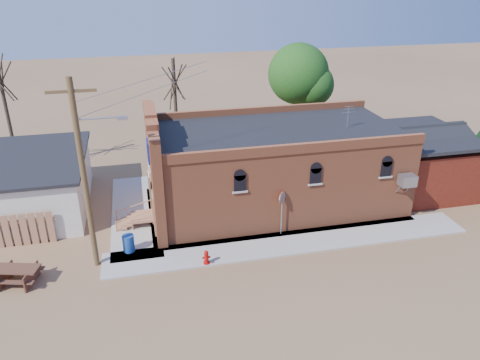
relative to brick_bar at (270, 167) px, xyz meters
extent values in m
plane|color=brown|center=(-1.64, -5.49, -2.34)|extent=(120.00, 120.00, 0.00)
cube|color=#9E9991|center=(-0.14, -4.59, -2.30)|extent=(19.00, 2.20, 0.08)
cube|color=#9E9991|center=(-7.94, 0.51, -2.30)|extent=(2.60, 10.00, 0.08)
cube|color=#AF5A35|center=(0.36, 0.01, -0.09)|extent=(14.00, 7.00, 4.50)
cube|color=black|center=(0.36, 0.01, 2.21)|extent=(13.80, 6.80, 0.12)
cube|color=#AF5A35|center=(-6.64, 0.01, 0.56)|extent=(0.50, 7.40, 5.80)
cube|color=navy|center=(-6.94, -1.19, 1.66)|extent=(0.08, 1.10, 1.56)
cube|color=gray|center=(6.46, -3.94, 0.26)|extent=(0.85, 0.65, 0.60)
cube|color=#53180E|center=(9.86, 0.01, -0.74)|extent=(5.00, 6.00, 3.20)
cylinder|color=#4D371F|center=(-9.84, -4.29, 2.16)|extent=(0.26, 0.26, 9.00)
cube|color=#4D371F|center=(-9.84, -4.29, 6.06)|extent=(2.00, 0.12, 0.12)
cylinder|color=gray|center=(-8.94, -4.29, 4.86)|extent=(1.80, 0.08, 0.08)
cube|color=gray|center=(-7.94, -4.29, 4.81)|extent=(0.45, 0.22, 0.14)
cylinder|color=#433626|center=(-4.64, 7.51, 1.41)|extent=(0.24, 0.24, 7.50)
cylinder|color=#433626|center=(-15.64, 8.51, 1.66)|extent=(0.24, 0.24, 8.00)
cylinder|color=#433626|center=(4.36, 8.01, 0.81)|extent=(0.28, 0.28, 6.30)
sphere|color=#194F16|center=(4.36, 8.01, 3.61)|extent=(4.40, 4.40, 4.40)
cylinder|color=#A60B09|center=(-4.73, -5.49, -2.23)|extent=(0.36, 0.36, 0.06)
cylinder|color=#A60B09|center=(-4.73, -5.49, -1.94)|extent=(0.25, 0.25, 0.53)
sphere|color=#A60B09|center=(-4.73, -5.49, -1.66)|extent=(0.21, 0.21, 0.21)
cylinder|color=#A60B09|center=(-4.73, -5.63, -1.93)|extent=(0.12, 0.13, 0.10)
cylinder|color=#A60B09|center=(-4.87, -5.49, -1.93)|extent=(0.13, 0.12, 0.10)
cylinder|color=#A60B09|center=(-4.60, -5.49, -1.93)|extent=(0.13, 0.12, 0.10)
cylinder|color=gray|center=(-0.45, -3.69, -1.13)|extent=(0.08, 0.08, 2.26)
cylinder|color=gray|center=(-0.45, -3.71, -0.11)|extent=(0.51, 0.49, 0.68)
cylinder|color=red|center=(-0.45, -3.67, -0.11)|extent=(0.51, 0.49, 0.68)
cylinder|color=navy|center=(-8.32, -3.56, -1.82)|extent=(0.67, 0.67, 0.88)
cube|color=#522F21|center=(-13.78, -4.83, -1.97)|extent=(0.45, 1.43, 0.74)
cube|color=#522F21|center=(-12.57, -5.16, -1.97)|extent=(0.45, 1.43, 0.74)
cube|color=#522F21|center=(-13.18, -4.99, -1.58)|extent=(2.05, 1.31, 0.06)
cube|color=#522F21|center=(-13.33, -5.55, -1.90)|extent=(1.89, 0.76, 0.05)
cube|color=#522F21|center=(-13.02, -4.44, -1.90)|extent=(1.89, 0.76, 0.05)
camera|label=1|loc=(-7.37, -24.05, 10.64)|focal=35.00mm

